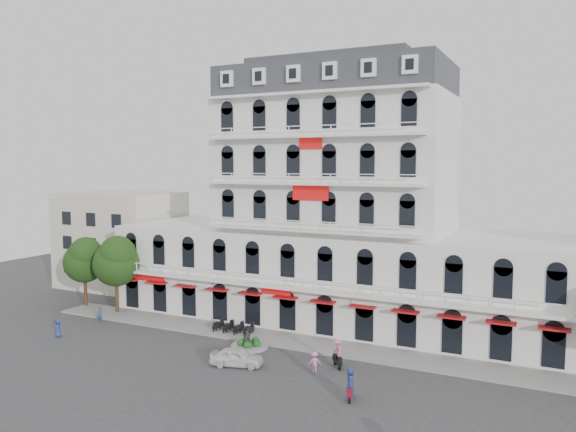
# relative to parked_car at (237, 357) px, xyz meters

# --- Properties ---
(ground) EXTENTS (120.00, 120.00, 0.00)m
(ground) POSITION_rel_parked_car_xyz_m (1.71, -1.82, -0.70)
(ground) COLOR #38383A
(ground) RESTS_ON ground
(sidewalk) EXTENTS (53.00, 4.00, 0.16)m
(sidewalk) POSITION_rel_parked_car_xyz_m (1.71, 7.18, -0.62)
(sidewalk) COLOR gray
(sidewalk) RESTS_ON ground
(main_building) EXTENTS (45.00, 15.00, 25.80)m
(main_building) POSITION_rel_parked_car_xyz_m (1.71, 16.18, 9.26)
(main_building) COLOR silver
(main_building) RESTS_ON ground
(flank_building_west) EXTENTS (14.00, 10.00, 12.00)m
(flank_building_west) POSITION_rel_parked_car_xyz_m (-28.29, 18.18, 5.30)
(flank_building_west) COLOR beige
(flank_building_west) RESTS_ON ground
(traffic_island) EXTENTS (3.20, 3.20, 1.60)m
(traffic_island) POSITION_rel_parked_car_xyz_m (-1.29, 4.19, -0.44)
(traffic_island) COLOR gray
(traffic_island) RESTS_ON ground
(parked_scooter_row) EXTENTS (4.40, 1.80, 1.10)m
(parked_scooter_row) POSITION_rel_parked_car_xyz_m (-4.64, 6.98, -0.70)
(parked_scooter_row) COLOR black
(parked_scooter_row) RESTS_ON ground
(tree_west_outer) EXTENTS (4.50, 4.48, 7.76)m
(tree_west_outer) POSITION_rel_parked_car_xyz_m (-24.24, 8.16, 4.65)
(tree_west_outer) COLOR #382314
(tree_west_outer) RESTS_ON ground
(tree_west_inner) EXTENTS (4.76, 4.76, 8.25)m
(tree_west_inner) POSITION_rel_parked_car_xyz_m (-19.24, 7.66, 4.98)
(tree_west_inner) COLOR #382314
(tree_west_inner) RESTS_ON ground
(parked_car) EXTENTS (4.40, 2.69, 1.40)m
(parked_car) POSITION_rel_parked_car_xyz_m (0.00, 0.00, 0.00)
(parked_car) COLOR white
(parked_car) RESTS_ON ground
(rider_east) EXTENTS (0.75, 1.67, 2.18)m
(rider_east) POSITION_rel_parked_car_xyz_m (10.03, -2.06, 0.39)
(rider_east) COLOR maroon
(rider_east) RESTS_ON ground
(rider_center) EXTENTS (1.24, 1.40, 2.26)m
(rider_center) POSITION_rel_parked_car_xyz_m (7.11, 3.11, 0.50)
(rider_center) COLOR black
(rider_center) RESTS_ON ground
(pedestrian_left) EXTENTS (0.79, 0.52, 1.61)m
(pedestrian_left) POSITION_rel_parked_car_xyz_m (-18.29, -0.90, 0.11)
(pedestrian_left) COLOR navy
(pedestrian_left) RESTS_ON ground
(pedestrian_mid) EXTENTS (1.05, 0.75, 1.66)m
(pedestrian_mid) POSITION_rel_parked_car_xyz_m (-1.16, 3.59, 0.13)
(pedestrian_mid) COLOR #4F4D53
(pedestrian_mid) RESTS_ON ground
(pedestrian_right) EXTENTS (1.15, 1.10, 1.57)m
(pedestrian_right) POSITION_rel_parked_car_xyz_m (5.93, 1.44, 0.09)
(pedestrian_right) COLOR pink
(pedestrian_right) RESTS_ON ground
(pedestrian_far) EXTENTS (0.64, 0.54, 1.50)m
(pedestrian_far) POSITION_rel_parked_car_xyz_m (-18.29, 4.21, 0.05)
(pedestrian_far) COLOR navy
(pedestrian_far) RESTS_ON ground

